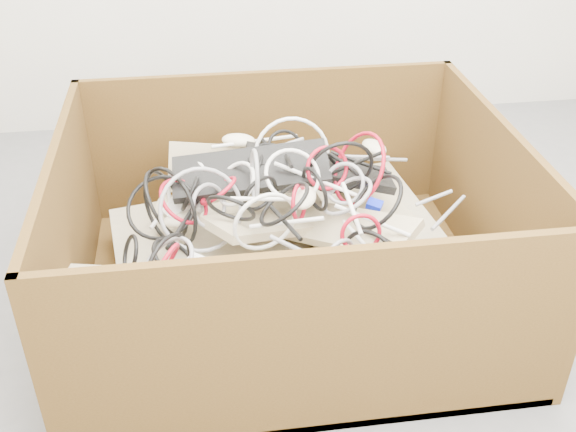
{
  "coord_description": "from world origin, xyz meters",
  "views": [
    {
      "loc": [
        -0.47,
        -1.62,
        1.43
      ],
      "look_at": [
        -0.23,
        0.12,
        0.3
      ],
      "focal_mm": 42.85,
      "sensor_mm": 36.0,
      "label": 1
    }
  ],
  "objects": [
    {
      "name": "power_strip_left",
      "position": [
        -0.47,
        0.19,
        0.36
      ],
      "size": [
        0.27,
        0.18,
        0.12
      ],
      "primitive_type": "cube",
      "rotation": [
        0.14,
        -0.26,
        0.51
      ],
      "color": "silver",
      "rests_on": "keyboard_pile"
    },
    {
      "name": "power_strip_right",
      "position": [
        -0.42,
        -0.21,
        0.33
      ],
      "size": [
        0.26,
        0.18,
        0.09
      ],
      "primitive_type": "cube",
      "rotation": [
        -0.1,
        0.17,
        -0.54
      ],
      "color": "silver",
      "rests_on": "keyboard_pile"
    },
    {
      "name": "cardboard_box",
      "position": [
        -0.25,
        0.1,
        0.14
      ],
      "size": [
        1.32,
        1.1,
        0.59
      ],
      "color": "#402B10",
      "rests_on": "ground"
    },
    {
      "name": "keyboard_pile",
      "position": [
        -0.19,
        0.12,
        0.28
      ],
      "size": [
        1.27,
        0.82,
        0.42
      ],
      "color": "tan",
      "rests_on": "cardboard_box"
    },
    {
      "name": "vga_plug",
      "position": [
        0.03,
        0.09,
        0.34
      ],
      "size": [
        0.06,
        0.06,
        0.03
      ],
      "primitive_type": "cube",
      "rotation": [
        0.09,
        0.14,
        -0.5
      ],
      "color": "#0E21D5",
      "rests_on": "keyboard_pile"
    },
    {
      "name": "mice_scatter",
      "position": [
        -0.25,
        0.08,
        0.35
      ],
      "size": [
        0.78,
        0.84,
        0.2
      ],
      "color": "beige",
      "rests_on": "keyboard_pile"
    },
    {
      "name": "cable_tangle",
      "position": [
        -0.33,
        0.06,
        0.4
      ],
      "size": [
        1.11,
        0.78,
        0.41
      ],
      "color": "gray",
      "rests_on": "keyboard_pile"
    },
    {
      "name": "ground",
      "position": [
        0.0,
        0.0,
        0.0
      ],
      "size": [
        3.0,
        3.0,
        0.0
      ],
      "primitive_type": "plane",
      "color": "#5B5B5E",
      "rests_on": "ground"
    }
  ]
}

